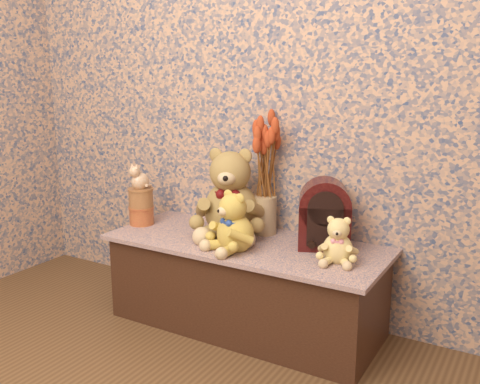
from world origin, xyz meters
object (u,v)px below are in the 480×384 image
(cathedral_radio, at_px, (324,214))
(ceramic_vase, at_px, (265,215))
(teddy_large, at_px, (231,188))
(teddy_medium, at_px, (235,219))
(teddy_small, at_px, (338,237))
(cat_figurine, at_px, (140,176))
(biscuit_tin_lower, at_px, (142,216))

(cathedral_radio, xyz_separation_m, ceramic_vase, (-0.32, 0.05, -0.06))
(teddy_large, bearing_deg, cathedral_radio, -16.63)
(cathedral_radio, distance_m, ceramic_vase, 0.33)
(teddy_medium, height_order, teddy_small, teddy_medium)
(teddy_large, xyz_separation_m, teddy_small, (0.57, -0.11, -0.12))
(teddy_small, distance_m, cat_figurine, 1.05)
(teddy_large, xyz_separation_m, biscuit_tin_lower, (-0.47, -0.10, -0.18))
(teddy_medium, xyz_separation_m, ceramic_vase, (0.00, 0.27, -0.05))
(teddy_large, relative_size, cat_figurine, 3.32)
(ceramic_vase, bearing_deg, teddy_small, -23.82)
(ceramic_vase, relative_size, biscuit_tin_lower, 1.49)
(teddy_small, bearing_deg, ceramic_vase, 142.05)
(teddy_large, distance_m, teddy_small, 0.59)
(cat_figurine, bearing_deg, ceramic_vase, 27.04)
(teddy_small, height_order, cat_figurine, cat_figurine)
(teddy_small, height_order, biscuit_tin_lower, teddy_small)
(biscuit_tin_lower, height_order, cat_figurine, cat_figurine)
(teddy_medium, relative_size, ceramic_vase, 1.53)
(ceramic_vase, height_order, cat_figurine, cat_figurine)
(teddy_small, relative_size, cathedral_radio, 0.67)
(teddy_medium, height_order, biscuit_tin_lower, teddy_medium)
(teddy_large, height_order, biscuit_tin_lower, teddy_large)
(teddy_large, xyz_separation_m, teddy_medium, (0.14, -0.19, -0.08))
(biscuit_tin_lower, bearing_deg, teddy_small, -0.88)
(teddy_medium, height_order, ceramic_vase, teddy_medium)
(cat_figurine, bearing_deg, cathedral_radio, 18.74)
(teddy_small, bearing_deg, teddy_large, 154.86)
(biscuit_tin_lower, xyz_separation_m, cat_figurine, (0.00, 0.00, 0.20))
(teddy_small, xyz_separation_m, cathedral_radio, (-0.12, 0.14, 0.05))
(biscuit_tin_lower, bearing_deg, cathedral_radio, 7.85)
(teddy_large, bearing_deg, biscuit_tin_lower, 170.86)
(teddy_large, xyz_separation_m, ceramic_vase, (0.14, 0.08, -0.13))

